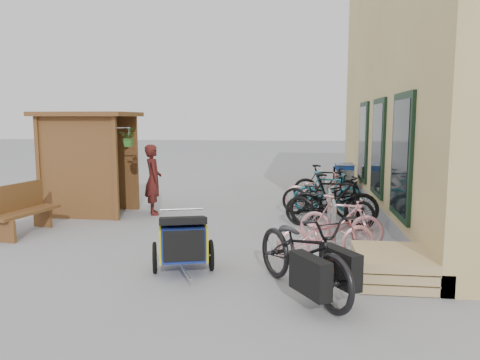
# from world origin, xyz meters

# --- Properties ---
(ground) EXTENTS (80.00, 80.00, 0.00)m
(ground) POSITION_xyz_m (0.00, 0.00, 0.00)
(ground) COLOR gray
(kiosk) EXTENTS (2.49, 1.65, 2.40)m
(kiosk) POSITION_xyz_m (-3.28, 2.47, 1.55)
(kiosk) COLOR brown
(kiosk) RESTS_ON ground
(bike_rack) EXTENTS (0.05, 5.35, 0.86)m
(bike_rack) POSITION_xyz_m (2.30, 2.40, 0.52)
(bike_rack) COLOR #A5A8AD
(bike_rack) RESTS_ON ground
(pallet_stack) EXTENTS (1.00, 1.20, 0.40)m
(pallet_stack) POSITION_xyz_m (3.00, -1.40, 0.21)
(pallet_stack) COLOR tan
(pallet_stack) RESTS_ON ground
(bench) EXTENTS (0.72, 1.62, 0.99)m
(bench) POSITION_xyz_m (-3.68, 0.43, 0.50)
(bench) COLOR brown
(bench) RESTS_ON ground
(shopping_carts) EXTENTS (0.54, 1.48, 0.96)m
(shopping_carts) POSITION_xyz_m (3.00, 6.23, 0.56)
(shopping_carts) COLOR silver
(shopping_carts) RESTS_ON ground
(child_trailer) EXTENTS (0.99, 1.54, 0.89)m
(child_trailer) POSITION_xyz_m (0.01, -1.35, 0.49)
(child_trailer) COLOR navy
(child_trailer) RESTS_ON ground
(cargo_bike) EXTENTS (1.75, 2.18, 1.11)m
(cargo_bike) POSITION_xyz_m (1.78, -2.06, 0.55)
(cargo_bike) COLOR black
(cargo_bike) RESTS_ON ground
(person_kiosk) EXTENTS (0.61, 0.71, 1.65)m
(person_kiosk) POSITION_xyz_m (-1.70, 2.63, 0.83)
(person_kiosk) COLOR maroon
(person_kiosk) RESTS_ON ground
(bike_0) EXTENTS (1.74, 1.10, 0.86)m
(bike_0) POSITION_xyz_m (2.14, -0.59, 0.43)
(bike_0) COLOR pink
(bike_0) RESTS_ON ground
(bike_1) EXTENTS (1.55, 0.80, 0.90)m
(bike_1) POSITION_xyz_m (2.45, 0.41, 0.45)
(bike_1) COLOR pink
(bike_1) RESTS_ON ground
(bike_2) EXTENTS (1.96, 1.10, 0.98)m
(bike_2) POSITION_xyz_m (2.33, 1.71, 0.49)
(bike_2) COLOR black
(bike_2) RESTS_ON ground
(bike_3) EXTENTS (1.87, 0.54, 1.12)m
(bike_3) POSITION_xyz_m (2.43, 1.87, 0.56)
(bike_3) COLOR black
(bike_3) RESTS_ON ground
(bike_4) EXTENTS (1.99, 1.20, 0.99)m
(bike_4) POSITION_xyz_m (2.21, 2.85, 0.49)
(bike_4) COLOR black
(bike_4) RESTS_ON ground
(bike_5) EXTENTS (1.66, 0.47, 1.00)m
(bike_5) POSITION_xyz_m (2.40, 3.29, 0.50)
(bike_5) COLOR teal
(bike_5) RESTS_ON ground
(bike_6) EXTENTS (1.75, 0.81, 0.89)m
(bike_6) POSITION_xyz_m (2.18, 3.96, 0.44)
(bike_6) COLOR pink
(bike_6) RESTS_ON ground
(bike_7) EXTENTS (1.78, 0.70, 1.04)m
(bike_7) POSITION_xyz_m (2.41, 4.46, 0.52)
(bike_7) COLOR black
(bike_7) RESTS_ON ground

